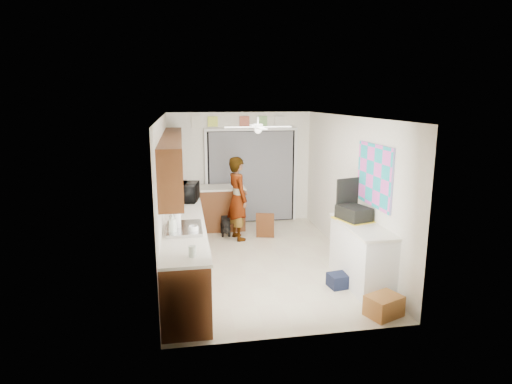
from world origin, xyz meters
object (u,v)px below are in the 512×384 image
man (238,198)px  dog (225,225)px  microwave (187,192)px  navy_crate (340,280)px  soap_bottle (173,223)px  cup (193,230)px  paper_towel_roll (177,222)px  suitcase (354,213)px  cardboard_box (384,306)px

man → dog: 0.73m
microwave → navy_crate: microwave is taller
soap_bottle → cup: bearing=-2.2°
navy_crate → man: man is taller
microwave → paper_towel_roll: microwave is taller
cup → man: man is taller
paper_towel_roll → dog: (0.94, 2.53, -0.85)m
soap_bottle → man: 2.74m
suitcase → cardboard_box: suitcase is taller
cup → cardboard_box: 2.76m
cup → navy_crate: 2.34m
soap_bottle → dog: soap_bottle is taller
soap_bottle → cardboard_box: bearing=-20.8°
cup → paper_towel_roll: (-0.23, 0.20, 0.07)m
paper_towel_roll → suitcase: 2.71m
paper_towel_roll → man: man is taller
soap_bottle → dog: bearing=69.8°
navy_crate → man: (-1.22, 2.52, 0.74)m
paper_towel_roll → cardboard_box: paper_towel_roll is taller
microwave → soap_bottle: size_ratio=1.88×
man → cardboard_box: bearing=-171.9°
man → microwave: bearing=98.8°
microwave → soap_bottle: bearing=-177.0°
navy_crate → suitcase: bearing=47.7°
suitcase → paper_towel_roll: bearing=165.0°
paper_towel_roll → man: bearing=62.4°
dog → suitcase: bearing=-52.8°
soap_bottle → cardboard_box: (2.70, -1.03, -0.96)m
microwave → cup: bearing=-168.9°
cup → soap_bottle: bearing=177.8°
cup → man: 2.63m
microwave → cardboard_box: (2.47, -3.02, -0.97)m
cardboard_box → man: bearing=113.0°
cup → man: (0.95, 2.45, -0.16)m
suitcase → dog: suitcase is taller
soap_bottle → paper_towel_roll: (0.06, 0.19, -0.03)m
dog → man: bearing=-49.9°
navy_crate → paper_towel_roll: bearing=173.3°
cardboard_box → man: (-1.47, 3.46, 0.70)m
man → navy_crate: bearing=-169.1°
cardboard_box → man: man is taller
man → dog: bearing=23.7°
microwave → navy_crate: 3.21m
cup → dog: (0.72, 2.74, -0.78)m
cup → suitcase: (2.48, 0.28, 0.05)m
suitcase → dog: size_ratio=0.90×
paper_towel_roll → soap_bottle: bearing=-106.6°
paper_towel_roll → navy_crate: size_ratio=0.74×
soap_bottle → cup: 0.30m
suitcase → cardboard_box: 1.58m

